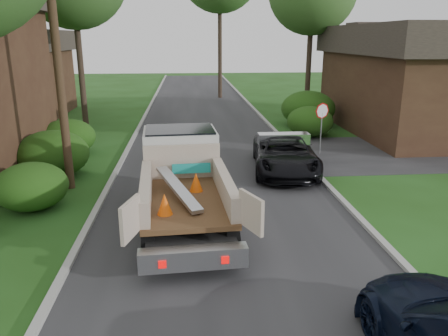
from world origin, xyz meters
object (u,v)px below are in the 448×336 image
utility_pole (56,44)px  house_right (428,77)px  stop_sign (322,118)px  house_left_far (11,72)px  flatbed_truck (183,172)px  black_pickup (285,154)px

utility_pole → house_right: utility_pole is taller
stop_sign → house_right: 9.37m
house_left_far → flatbed_truck: 23.35m
utility_pole → house_left_far: 18.93m
utility_pole → stop_sign: bearing=20.6°
stop_sign → house_left_far: bearing=145.2°
house_right → flatbed_truck: size_ratio=1.91×
house_left_far → house_right: bearing=-16.8°
stop_sign → flatbed_truck: bearing=-133.5°
utility_pole → black_pickup: size_ratio=1.84×
house_left_far → flatbed_truck: size_ratio=1.12×
black_pickup → flatbed_truck: bearing=-127.7°
house_left_far → house_right: house_right is taller
utility_pole → flatbed_truck: size_ratio=1.48×
house_right → black_pickup: (-10.09, -7.59, -2.40)m
house_right → flatbed_truck: (-14.29, -11.83, -1.80)m
utility_pole → black_pickup: 9.59m
flatbed_truck → black_pickup: bearing=41.8°
utility_pole → black_pickup: utility_pole is taller
flatbed_truck → stop_sign: bearing=43.0°
house_right → black_pickup: house_right is taller
house_left_far → black_pickup: (16.41, -15.59, -2.30)m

